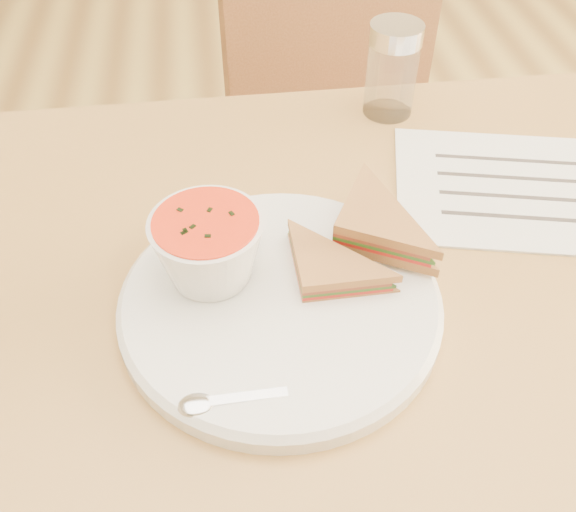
{
  "coord_description": "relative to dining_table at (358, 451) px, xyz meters",
  "views": [
    {
      "loc": [
        -0.16,
        -0.43,
        1.22
      ],
      "look_at": [
        -0.1,
        -0.02,
        0.8
      ],
      "focal_mm": 40.0,
      "sensor_mm": 36.0,
      "label": 1
    }
  ],
  "objects": [
    {
      "name": "sandwich_half_b",
      "position": [
        -0.06,
        0.01,
        0.42
      ],
      "size": [
        0.14,
        0.14,
        0.03
      ],
      "primitive_type": null,
      "rotation": [
        0.0,
        0.0,
        -0.49
      ],
      "color": "#B27F3E",
      "rests_on": "plate"
    },
    {
      "name": "spoon",
      "position": [
        -0.15,
        -0.14,
        0.4
      ],
      "size": [
        0.15,
        0.04,
        0.01
      ],
      "primitive_type": null,
      "rotation": [
        0.0,
        0.0,
        0.04
      ],
      "color": "silver",
      "rests_on": "plate"
    },
    {
      "name": "chair_far",
      "position": [
        0.12,
        0.49,
        0.1
      ],
      "size": [
        0.51,
        0.51,
        0.95
      ],
      "primitive_type": null,
      "rotation": [
        0.0,
        0.0,
        3.38
      ],
      "color": "brown",
      "rests_on": "floor"
    },
    {
      "name": "soup_bowl",
      "position": [
        -0.18,
        -0.0,
        0.43
      ],
      "size": [
        0.12,
        0.12,
        0.07
      ],
      "primitive_type": null,
      "rotation": [
        0.0,
        0.0,
        -0.2
      ],
      "color": "white",
      "rests_on": "plate"
    },
    {
      "name": "sandwich_half_a",
      "position": [
        -0.09,
        -0.05,
        0.41
      ],
      "size": [
        0.09,
        0.09,
        0.03
      ],
      "primitive_type": null,
      "rotation": [
        0.0,
        0.0,
        0.02
      ],
      "color": "#B27F3E",
      "rests_on": "plate"
    },
    {
      "name": "condiment_shaker",
      "position": [
        0.07,
        0.29,
        0.44
      ],
      "size": [
        0.08,
        0.08,
        0.12
      ],
      "primitive_type": null,
      "rotation": [
        0.0,
        0.0,
        -0.31
      ],
      "color": "silver",
      "rests_on": "dining_table"
    },
    {
      "name": "plate",
      "position": [
        -0.11,
        -0.04,
        0.38
      ],
      "size": [
        0.37,
        0.37,
        0.02
      ],
      "primitive_type": null,
      "rotation": [
        0.0,
        0.0,
        0.25
      ],
      "color": "white",
      "rests_on": "dining_table"
    },
    {
      "name": "paper_menu",
      "position": [
        0.19,
        0.1,
        0.38
      ],
      "size": [
        0.33,
        0.27,
        0.0
      ],
      "primitive_type": null,
      "rotation": [
        0.0,
        0.0,
        -0.23
      ],
      "color": "white",
      "rests_on": "dining_table"
    },
    {
      "name": "dining_table",
      "position": [
        0.0,
        0.0,
        0.0
      ],
      "size": [
        1.0,
        0.7,
        0.75
      ],
      "primitive_type": null,
      "color": "brown",
      "rests_on": "floor"
    }
  ]
}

